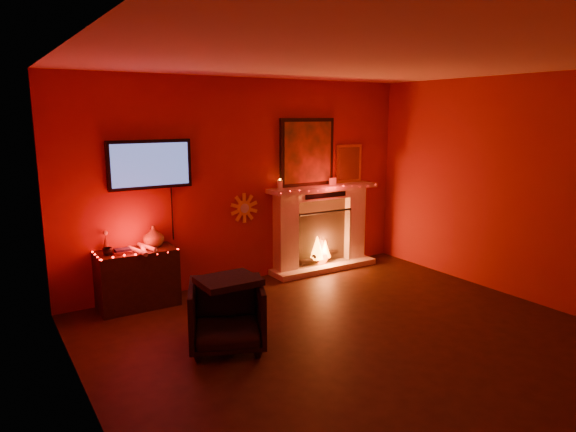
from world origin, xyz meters
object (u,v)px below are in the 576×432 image
(fireplace, at_px, (320,220))
(sunburst_clock, at_px, (244,208))
(tv, at_px, (150,165))
(armchair, at_px, (227,315))
(console_table, at_px, (138,276))

(fireplace, height_order, sunburst_clock, fireplace)
(tv, xyz_separation_m, armchair, (0.14, -1.74, -1.32))
(sunburst_clock, bearing_deg, fireplace, -4.37)
(tv, bearing_deg, console_table, -144.93)
(fireplace, height_order, armchair, fireplace)
(sunburst_clock, bearing_deg, tv, -178.76)
(tv, relative_size, sunburst_clock, 3.10)
(tv, xyz_separation_m, sunburst_clock, (1.25, 0.03, -0.65))
(armchair, bearing_deg, fireplace, 59.48)
(fireplace, bearing_deg, console_table, -177.33)
(sunburst_clock, height_order, armchair, sunburst_clock)
(tv, distance_m, console_table, 1.31)
(console_table, bearing_deg, fireplace, 2.67)
(console_table, height_order, armchair, console_table)
(console_table, bearing_deg, sunburst_clock, 8.15)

